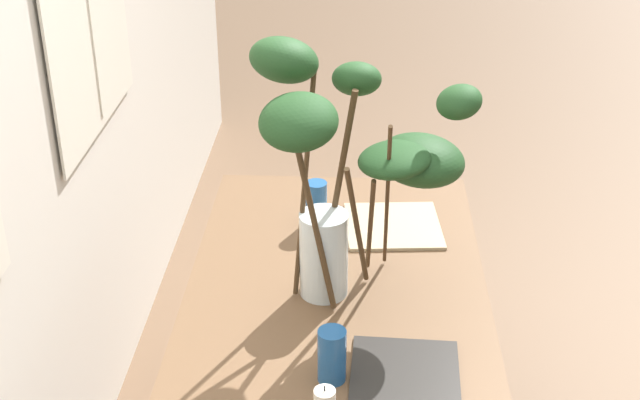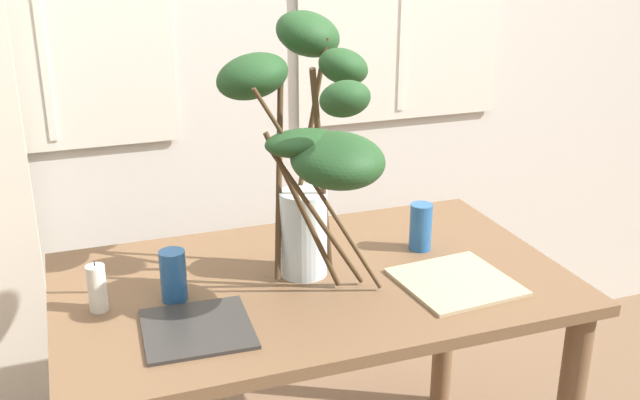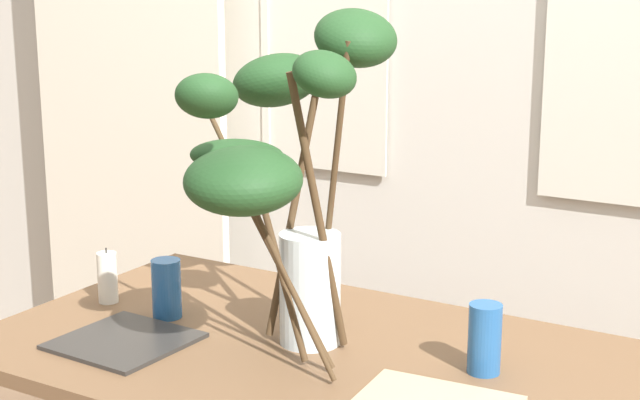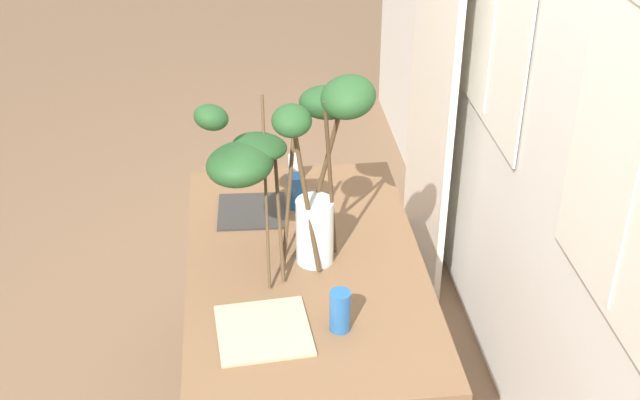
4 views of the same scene
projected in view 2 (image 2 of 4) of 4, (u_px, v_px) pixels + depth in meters
The scene contains 8 objects.
back_wall_with_windows at pixel (231, 23), 2.51m from camera, with size 5.86×0.14×2.63m.
dining_table at pixel (313, 323), 2.02m from camera, with size 1.33×0.79×0.77m.
vase_with_branches at pixel (307, 138), 1.79m from camera, with size 0.41×0.59×0.70m.
drinking_glass_blue_left at pixel (173, 275), 1.84m from camera, with size 0.06×0.06×0.13m, color #235693.
drinking_glass_blue_right at pixel (421, 227), 2.12m from camera, with size 0.06×0.06×0.14m, color #235693.
plate_square_left at pixel (197, 329), 1.72m from camera, with size 0.25×0.25×0.01m, color #2D2B28.
plate_square_right at pixel (456, 282), 1.94m from camera, with size 0.28×0.28×0.01m, color tan.
pillar_candle at pixel (97, 288), 1.79m from camera, with size 0.05×0.05×0.13m.
Camera 2 is at (-0.58, -1.68, 1.65)m, focal length 42.04 mm.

